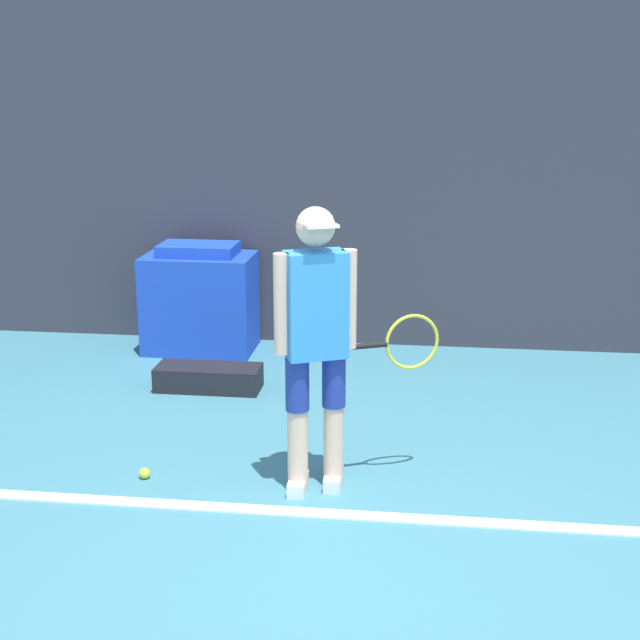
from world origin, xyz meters
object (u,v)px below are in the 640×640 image
object	(u,v)px
tennis_ball	(145,473)
tennis_player	(318,337)
covered_chair	(200,300)
equipment_bag	(209,378)

from	to	relation	value
tennis_ball	tennis_player	bearing A→B (deg)	0.26
covered_chair	equipment_bag	bearing A→B (deg)	-72.65
tennis_ball	covered_chair	distance (m)	2.71
tennis_ball	covered_chair	world-z (taller)	covered_chair
tennis_player	equipment_bag	world-z (taller)	tennis_player
covered_chair	tennis_player	bearing A→B (deg)	-62.24
tennis_player	covered_chair	world-z (taller)	tennis_player
tennis_ball	equipment_bag	bearing A→B (deg)	90.19
tennis_ball	equipment_bag	size ratio (longest dim) A/B	0.08
tennis_player	equipment_bag	size ratio (longest dim) A/B	2.06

